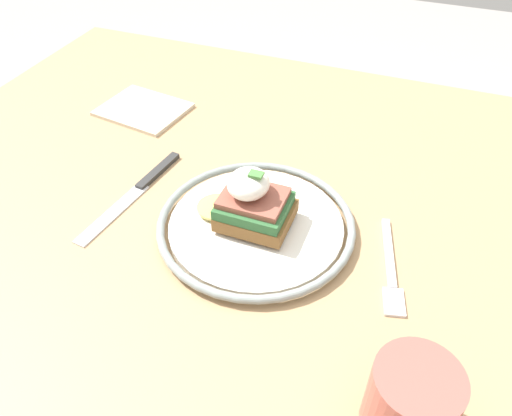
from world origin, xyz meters
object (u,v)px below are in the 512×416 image
fork (391,269)px  cup (410,402)px  knife (140,188)px  napkin (143,109)px  plate (256,225)px  sandwich (253,203)px

fork → cup: size_ratio=1.80×
knife → cup: 0.43m
fork → napkin: size_ratio=1.09×
plate → fork: bearing=177.1°
plate → sandwich: size_ratio=2.00×
cup → napkin: size_ratio=0.60×
knife → napkin: size_ratio=1.54×
knife → napkin: (0.10, -0.18, 0.00)m
knife → napkin: same height
knife → cup: size_ratio=2.54×
knife → napkin: 0.20m
sandwich → cup: bearing=138.7°
napkin → fork: bearing=155.3°
plate → cup: bearing=138.3°
napkin → cup: bearing=141.8°
plate → napkin: bearing=-35.4°
plate → napkin: (0.27, -0.19, -0.00)m
sandwich → napkin: size_ratio=0.91×
napkin → sandwich: bearing=144.3°
fork → knife: bearing=-4.1°
plate → knife: (0.17, -0.02, -0.01)m
sandwich → cup: sandwich is taller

